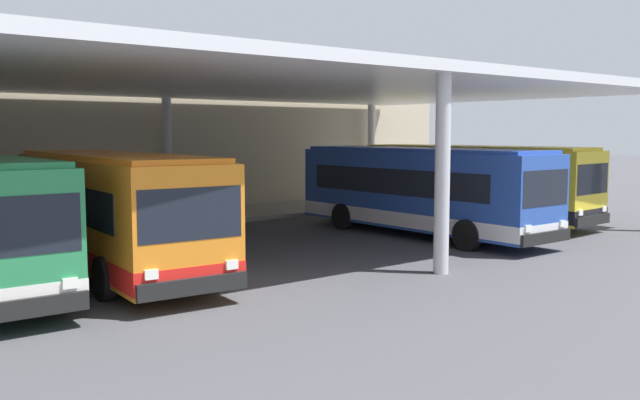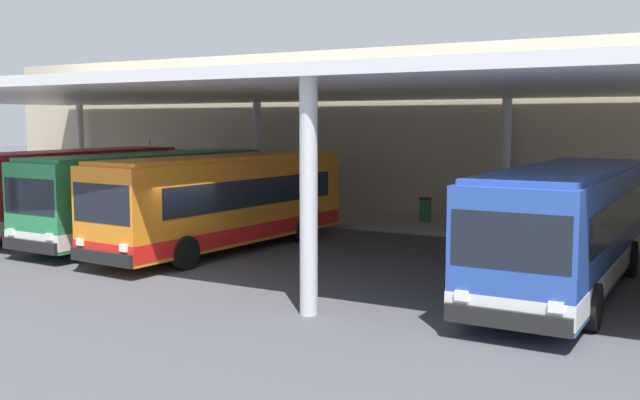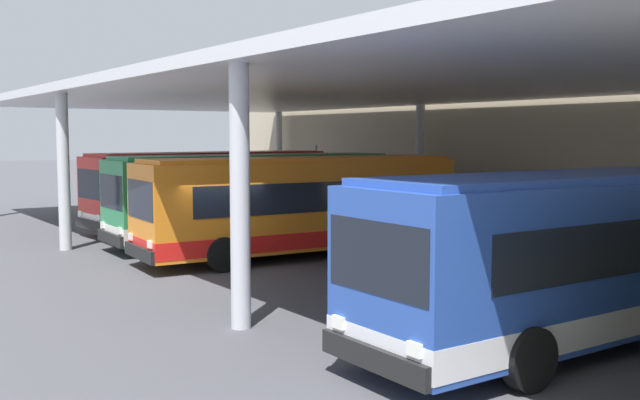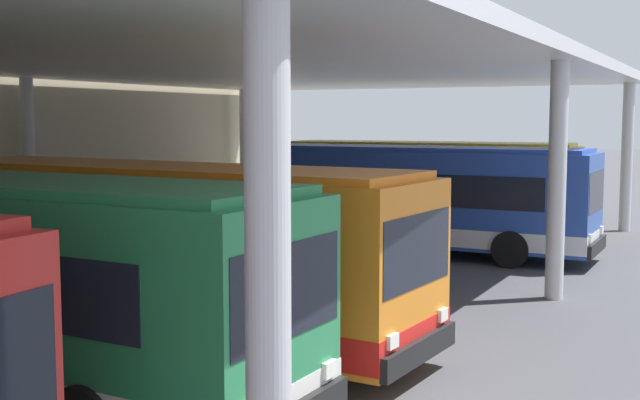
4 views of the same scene
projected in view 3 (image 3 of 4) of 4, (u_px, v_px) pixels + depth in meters
ground_plane at (215, 269)px, 21.28m from camera, size 200.00×200.00×0.00m
platform_kerb at (495, 235)px, 27.92m from camera, size 42.00×4.50×0.18m
station_building_facade at (553, 136)px, 29.43m from camera, size 48.00×1.60×7.67m
canopy_shelter at (366, 90)px, 23.93m from camera, size 40.00×17.00×5.55m
bus_nearest_bay at (212, 189)px, 30.54m from camera, size 3.24×10.68×3.17m
bus_second_bay at (255, 197)px, 26.46m from camera, size 2.97×10.61×3.17m
bus_middle_bay at (301, 205)px, 23.41m from camera, size 3.22×10.67×3.17m
bus_far_bay at (594, 253)px, 13.80m from camera, size 2.77×10.54×3.17m
trash_bin at (574, 228)px, 25.41m from camera, size 0.52×0.52×0.98m
banner_sign at (316, 174)px, 36.20m from camera, size 0.70×0.12×3.20m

